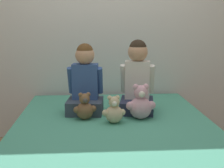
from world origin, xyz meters
TOP-DOWN VIEW (x-y plane):
  - wall_behind_bed at (0.00, 1.05)m, footprint 8.00×0.06m
  - bed at (0.00, 0.00)m, footprint 1.69×1.94m
  - child_on_left at (-0.25, 0.26)m, footprint 0.35×0.35m
  - child_on_right at (0.24, 0.27)m, footprint 0.36×0.40m
  - teddy_bear_held_by_left_child at (-0.25, 0.03)m, footprint 0.20×0.15m
  - teddy_bear_held_by_right_child at (0.24, 0.01)m, footprint 0.26×0.20m
  - teddy_bear_between_children at (-0.00, -0.09)m, footprint 0.20×0.15m

SIDE VIEW (x-z plane):
  - bed at x=0.00m, z-range 0.00..0.52m
  - teddy_bear_between_children at x=0.00m, z-range 0.50..0.74m
  - teddy_bear_held_by_left_child at x=-0.25m, z-range 0.50..0.74m
  - teddy_bear_held_by_right_child at x=0.24m, z-range 0.49..0.80m
  - child_on_left at x=-0.25m, z-range 0.47..1.11m
  - child_on_right at x=0.24m, z-range 0.48..1.15m
  - wall_behind_bed at x=0.00m, z-range 0.00..2.50m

